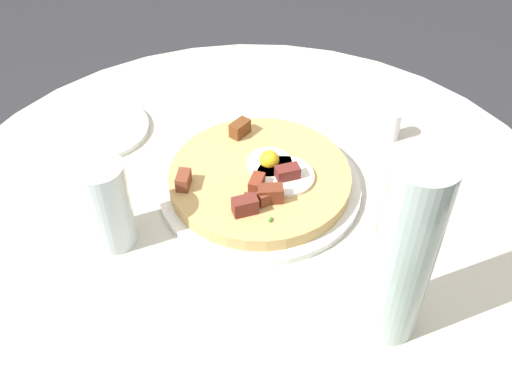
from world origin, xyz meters
TOP-DOWN VIEW (x-y plane):
  - dining_table at (0.00, 0.00)m, footprint 1.02×1.02m
  - pizza_plate at (-0.01, 0.06)m, footprint 0.32×0.32m
  - breakfast_pizza at (-0.01, 0.06)m, footprint 0.29×0.29m
  - bread_plate at (-0.32, 0.11)m, footprint 0.17×0.17m
  - water_glass at (-0.17, -0.11)m, footprint 0.07×0.07m
  - water_bottle at (0.23, -0.13)m, footprint 0.07×0.07m
  - salt_shaker at (0.17, 0.26)m, footprint 0.03×0.03m

SIDE VIEW (x-z plane):
  - dining_table at x=0.00m, z-range 0.20..0.96m
  - bread_plate at x=-0.32m, z-range 0.76..0.77m
  - pizza_plate at x=-0.01m, z-range 0.76..0.77m
  - breakfast_pizza at x=-0.01m, z-range 0.76..0.81m
  - salt_shaker at x=0.17m, z-range 0.76..0.81m
  - water_glass at x=-0.17m, z-range 0.76..0.90m
  - water_bottle at x=0.23m, z-range 0.76..1.03m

